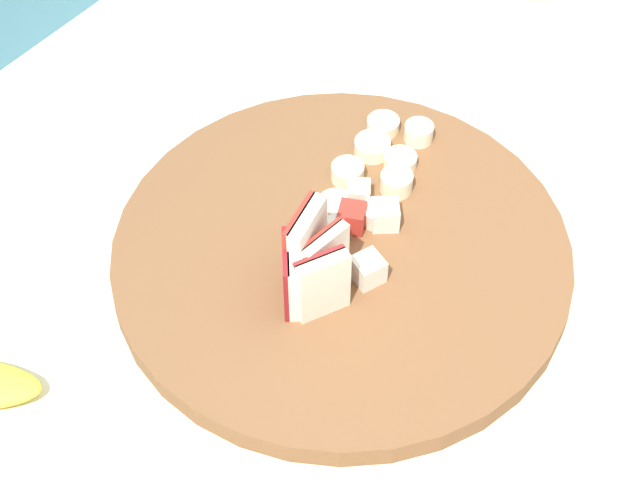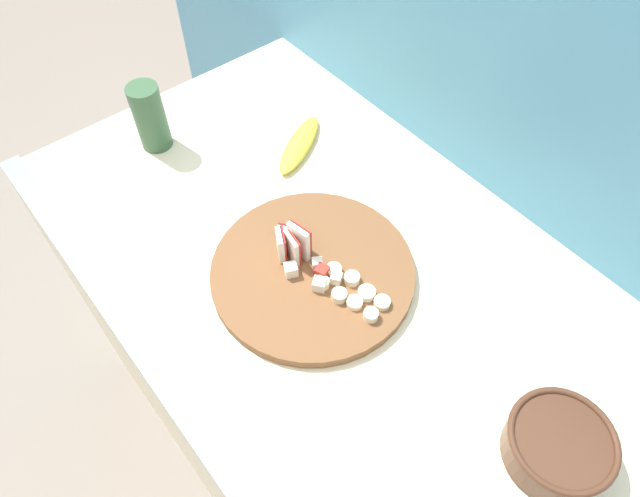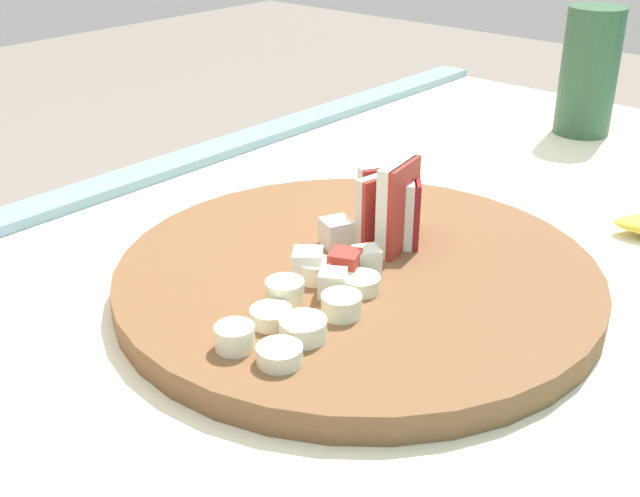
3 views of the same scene
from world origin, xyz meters
name	(u,v)px [view 3 (image 3 of 3)]	position (x,y,z in m)	size (l,w,h in m)	color
cutting_board	(357,278)	(-0.04, -0.03, 0.90)	(0.35, 0.35, 0.02)	brown
apple_wedge_fan	(394,206)	(-0.09, -0.04, 0.94)	(0.06, 0.06, 0.07)	#A32323
apple_dice_pile	(336,258)	(-0.03, -0.04, 0.92)	(0.08, 0.07, 0.02)	white
banana_slice_rows	(301,309)	(0.04, -0.02, 0.91)	(0.13, 0.08, 0.02)	white
small_jar	(589,72)	(-0.50, -0.07, 0.96)	(0.06, 0.06, 0.14)	#335638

